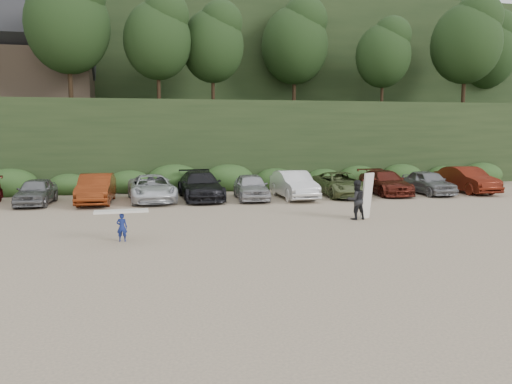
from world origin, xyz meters
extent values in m
plane|color=tan|center=(0.00, 0.00, 0.00)|extent=(120.00, 120.00, 0.00)
cube|color=black|center=(0.00, 22.00, 3.00)|extent=(80.00, 14.00, 6.00)
cube|color=black|center=(0.00, 40.00, 8.00)|extent=(90.00, 30.00, 16.00)
ellipsoid|color=black|center=(0.00, 22.00, 11.00)|extent=(66.00, 12.00, 10.00)
cube|color=#2B491E|center=(-0.55, 14.50, 0.60)|extent=(46.20, 2.00, 1.20)
cube|color=brown|center=(-12.00, 24.00, 8.00)|extent=(8.00, 6.00, 4.00)
imported|color=slate|center=(-9.92, 10.26, 0.71)|extent=(1.84, 4.24, 1.42)
imported|color=maroon|center=(-6.80, 10.09, 0.80)|extent=(1.86, 4.94, 1.61)
imported|color=silver|center=(-3.81, 10.22, 0.74)|extent=(2.85, 5.50, 1.48)
imported|color=black|center=(-1.04, 10.39, 0.80)|extent=(2.48, 5.60, 1.60)
imported|color=#A8A9AD|center=(1.81, 9.65, 0.75)|extent=(2.03, 4.48, 1.49)
imported|color=silver|center=(4.37, 9.61, 0.80)|extent=(1.81, 4.91, 1.60)
imported|color=#5C6A3D|center=(7.44, 9.91, 0.72)|extent=(2.41, 5.21, 1.45)
imported|color=#561C13|center=(10.50, 10.21, 0.73)|extent=(2.21, 5.11, 1.46)
imported|color=gray|center=(13.16, 9.63, 0.74)|extent=(1.82, 4.38, 1.49)
imported|color=#58180D|center=(16.04, 9.86, 0.82)|extent=(1.76, 4.97, 1.63)
imported|color=navy|center=(-5.01, 0.11, 0.53)|extent=(0.41, 0.29, 1.05)
cube|color=silver|center=(-5.01, 0.11, 1.11)|extent=(1.94, 0.61, 0.08)
imported|color=black|center=(5.12, 2.40, 0.89)|extent=(0.93, 0.77, 1.78)
cube|color=silver|center=(5.68, 2.46, 1.05)|extent=(0.66, 0.53, 2.10)
camera|label=1|loc=(-4.09, -18.34, 4.10)|focal=35.00mm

